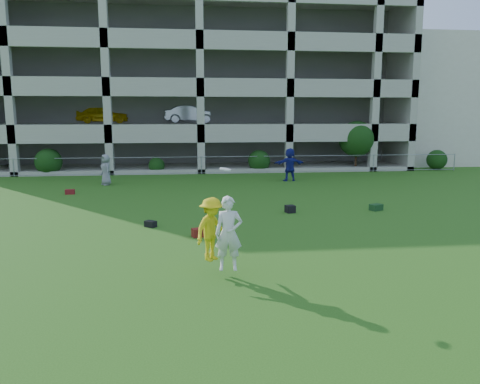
{
  "coord_description": "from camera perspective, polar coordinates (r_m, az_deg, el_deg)",
  "views": [
    {
      "loc": [
        -1.01,
        -12.22,
        3.95
      ],
      "look_at": [
        0.75,
        3.0,
        1.4
      ],
      "focal_mm": 35.0,
      "sensor_mm": 36.0,
      "label": 1
    }
  ],
  "objects": [
    {
      "name": "ground",
      "position": [
        12.88,
        -1.8,
        -8.41
      ],
      "size": [
        100.0,
        100.0,
        0.0
      ],
      "primitive_type": "plane",
      "color": "#235114",
      "rests_on": "ground"
    },
    {
      "name": "parking_garage",
      "position": [
        39.98,
        -5.29,
        12.36
      ],
      "size": [
        30.0,
        14.0,
        12.0
      ],
      "color": "#9E998C",
      "rests_on": "ground"
    },
    {
      "name": "bystander_d",
      "position": [
        28.18,
        6.08,
        3.36
      ],
      "size": [
        1.88,
        0.73,
        1.98
      ],
      "primitive_type": "imported",
      "rotation": [
        0.0,
        0.0,
        3.22
      ],
      "color": "navy",
      "rests_on": "ground"
    },
    {
      "name": "bag_black_b",
      "position": [
        16.92,
        -10.85,
        -3.84
      ],
      "size": [
        0.47,
        0.44,
        0.22
      ],
      "primitive_type": "cube",
      "rotation": [
        0.0,
        0.0,
        -0.66
      ],
      "color": "black",
      "rests_on": "ground"
    },
    {
      "name": "bag_red_a",
      "position": [
        15.38,
        -4.83,
        -4.93
      ],
      "size": [
        0.61,
        0.45,
        0.28
      ],
      "primitive_type": "cube",
      "rotation": [
        0.0,
        0.0,
        0.3
      ],
      "color": "#5B110F",
      "rests_on": "ground"
    },
    {
      "name": "bystander_c",
      "position": [
        27.45,
        -16.05,
        2.62
      ],
      "size": [
        0.9,
        1.01,
        1.73
      ],
      "primitive_type": "imported",
      "rotation": [
        0.0,
        0.0,
        -1.04
      ],
      "color": "gray",
      "rests_on": "ground"
    },
    {
      "name": "bag_green_c",
      "position": [
        20.28,
        16.25,
        -1.8
      ],
      "size": [
        0.6,
        0.53,
        0.26
      ],
      "primitive_type": "cube",
      "rotation": [
        0.0,
        0.0,
        0.44
      ],
      "color": "#12331B",
      "rests_on": "ground"
    },
    {
      "name": "crate_d",
      "position": [
        19.12,
        6.13,
        -2.07
      ],
      "size": [
        0.42,
        0.42,
        0.3
      ],
      "primitive_type": "cube",
      "rotation": [
        0.0,
        0.0,
        0.24
      ],
      "color": "black",
      "rests_on": "ground"
    },
    {
      "name": "fence",
      "position": [
        31.41,
        -4.73,
        3.31
      ],
      "size": [
        36.06,
        0.06,
        1.2
      ],
      "color": "gray",
      "rests_on": "ground"
    },
    {
      "name": "stucco_building",
      "position": [
        46.85,
        24.62,
        9.88
      ],
      "size": [
        16.0,
        14.0,
        10.0
      ],
      "primitive_type": "cube",
      "color": "beige",
      "rests_on": "ground"
    },
    {
      "name": "frisbee_contest",
      "position": [
        11.5,
        -2.79,
        -4.71
      ],
      "size": [
        1.3,
        1.35,
        2.44
      ],
      "color": "yellow",
      "rests_on": "ground"
    },
    {
      "name": "bag_red_f",
      "position": [
        24.9,
        -20.02,
        0.02
      ],
      "size": [
        0.47,
        0.32,
        0.24
      ],
      "primitive_type": "cube",
      "rotation": [
        0.0,
        0.0,
        0.09
      ],
      "color": "#611510",
      "rests_on": "ground"
    },
    {
      "name": "shrub_row",
      "position": [
        32.5,
        3.36,
        5.12
      ],
      "size": [
        34.38,
        2.52,
        3.5
      ],
      "color": "#163D11",
      "rests_on": "ground"
    }
  ]
}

